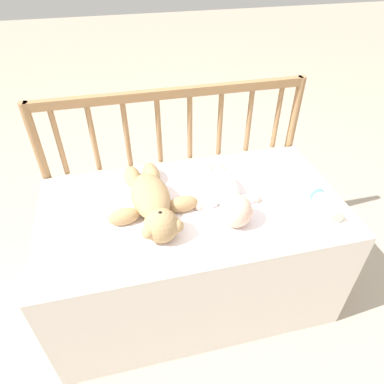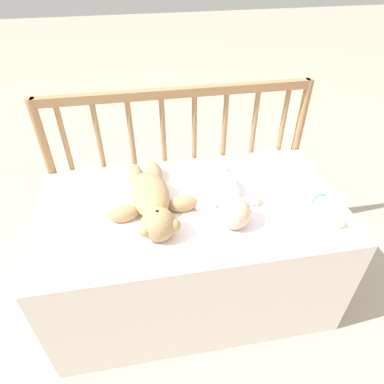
% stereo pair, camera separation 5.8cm
% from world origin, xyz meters
% --- Properties ---
extents(ground_plane, '(12.00, 12.00, 0.00)m').
position_xyz_m(ground_plane, '(0.00, 0.00, 0.00)').
color(ground_plane, tan).
extents(crib_mattress, '(1.15, 0.62, 0.53)m').
position_xyz_m(crib_mattress, '(0.00, 0.00, 0.27)').
color(crib_mattress, white).
rests_on(crib_mattress, ground_plane).
extents(crib_rail, '(1.15, 0.04, 0.86)m').
position_xyz_m(crib_rail, '(0.00, 0.33, 0.60)').
color(crib_rail, '#997047').
rests_on(crib_rail, ground_plane).
extents(blanket, '(0.79, 0.52, 0.01)m').
position_xyz_m(blanket, '(-0.02, 0.03, 0.53)').
color(blanket, white).
rests_on(blanket, crib_mattress).
extents(teddy_bear, '(0.34, 0.46, 0.12)m').
position_xyz_m(teddy_bear, '(-0.15, 0.00, 0.58)').
color(teddy_bear, tan).
rests_on(teddy_bear, crib_mattress).
extents(baby, '(0.26, 0.40, 0.12)m').
position_xyz_m(baby, '(0.13, -0.02, 0.58)').
color(baby, white).
rests_on(baby, crib_mattress).
extents(baby_bottle, '(0.06, 0.17, 0.06)m').
position_xyz_m(baby_bottle, '(0.47, -0.13, 0.56)').
color(baby_bottle, '#F4E5CC').
rests_on(baby_bottle, crib_mattress).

